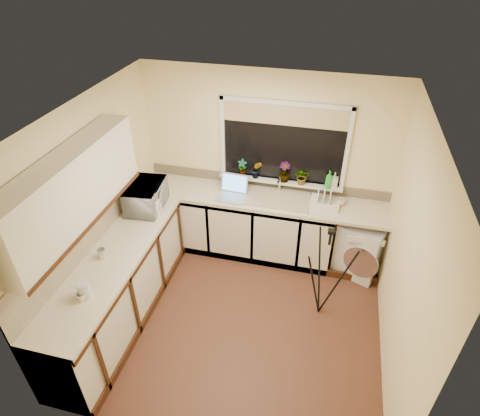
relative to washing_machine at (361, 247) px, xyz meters
The scene contains 34 objects.
floor 1.80m from the washing_machine, 139.14° to the right, with size 3.20×3.20×0.00m, color #573023.
ceiling 2.72m from the washing_machine, 139.14° to the right, with size 3.20×3.20×0.00m, color white.
wall_back 1.62m from the washing_machine, 165.40° to the left, with size 3.20×3.20×0.00m, color #FFE8AA.
wall_front 3.09m from the washing_machine, 116.67° to the right, with size 3.20×3.20×0.00m, color #FFE8AA.
wall_left 3.26m from the washing_machine, 158.54° to the right, with size 3.00×3.00×0.00m, color #FFE8AA.
wall_right 1.46m from the washing_machine, 76.94° to the right, with size 3.00×3.00×0.00m, color #FFE8AA.
base_cabinet_back 1.66m from the washing_machine, behind, with size 2.55×0.60×0.86m, color silver.
base_cabinet_left 3.01m from the washing_machine, 151.11° to the right, with size 0.54×2.40×0.86m, color silver.
worktop_back 1.43m from the washing_machine, behind, with size 3.20×0.60×0.04m, color beige.
worktop_left 3.05m from the washing_machine, 151.11° to the right, with size 0.60×2.40×0.04m, color beige.
upper_cabinet 3.50m from the washing_machine, 149.97° to the right, with size 0.28×1.90×0.70m, color silver.
splashback_left 3.35m from the washing_machine, 153.55° to the right, with size 0.02×2.40×0.45m, color beige.
splashback_back 1.50m from the washing_machine, 165.88° to the left, with size 3.20×0.02×0.14m, color beige.
window_glass 1.66m from the washing_machine, 163.66° to the left, with size 1.50×0.02×1.00m, color black.
window_blind 1.94m from the washing_machine, 164.83° to the left, with size 1.50×0.02×0.25m, color tan.
windowsill 1.34m from the washing_machine, 166.25° to the left, with size 1.60×0.14×0.03m, color white.
sink 1.25m from the washing_machine, behind, with size 0.82×0.46×0.03m, color tan.
faucet 1.32m from the washing_machine, 168.66° to the left, with size 0.03×0.03×0.24m, color silver.
washing_machine is the anchor object (origin of this frame).
laptop 1.81m from the washing_machine, behind, with size 0.38×0.36×0.26m.
kettle 2.66m from the washing_machine, 166.08° to the right, with size 0.15×0.15×0.19m, color white.
dish_rack 0.77m from the washing_machine, behind, with size 0.37×0.28×0.06m, color silver.
tripod 0.99m from the washing_machine, 116.51° to the right, with size 0.61×0.61×1.23m, color black, non-canonical shape.
glass_jug 3.34m from the washing_machine, 142.27° to the right, with size 0.12×0.12×0.18m, color silver.
steel_jar 3.16m from the washing_machine, 151.42° to the right, with size 0.08×0.08×0.11m, color silver.
microwave 2.79m from the washing_machine, 169.13° to the right, with size 0.58×0.39×0.32m, color silver.
plant_a 1.84m from the washing_machine, behind, with size 0.12×0.08×0.23m, color #999999.
plant_b 1.67m from the washing_machine, 169.66° to the left, with size 0.13×0.11×0.24m, color #999999.
plant_c 1.38m from the washing_machine, 166.15° to the left, with size 0.15×0.15×0.26m, color #999999.
plant_d 1.18m from the washing_machine, 163.32° to the left, with size 0.19×0.16×0.21m, color #999999.
soap_bottle_green 0.98m from the washing_machine, 154.98° to the left, with size 0.09×0.09×0.23m, color green.
soap_bottle_clear 0.94m from the washing_machine, 148.64° to the left, with size 0.09×0.09×0.20m, color #999999.
cup_back 0.67m from the washing_machine, 161.38° to the left, with size 0.11×0.11×0.09m, color silver.
cup_left 3.37m from the washing_machine, 141.68° to the right, with size 0.09×0.09×0.09m, color #EDE7C3.
Camera 1 is at (0.77, -3.08, 3.76)m, focal length 30.31 mm.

